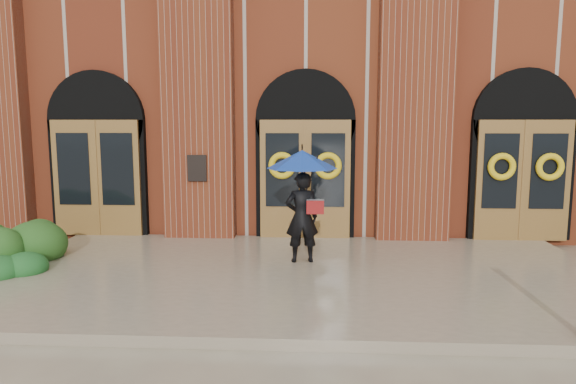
{
  "coord_description": "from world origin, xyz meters",
  "views": [
    {
      "loc": [
        0.23,
        -8.06,
        2.62
      ],
      "look_at": [
        -0.27,
        1.0,
        1.37
      ],
      "focal_mm": 32.0,
      "sensor_mm": 36.0,
      "label": 1
    }
  ],
  "objects": [
    {
      "name": "ground",
      "position": [
        0.0,
        0.0,
        0.0
      ],
      "size": [
        90.0,
        90.0,
        0.0
      ],
      "primitive_type": "plane",
      "color": "tan",
      "rests_on": "ground"
    },
    {
      "name": "landing",
      "position": [
        0.0,
        0.15,
        0.07
      ],
      "size": [
        10.0,
        5.3,
        0.15
      ],
      "primitive_type": "cube",
      "color": "gray",
      "rests_on": "ground"
    },
    {
      "name": "church_building",
      "position": [
        0.0,
        8.78,
        3.5
      ],
      "size": [
        16.2,
        12.53,
        7.0
      ],
      "color": "#642A15",
      "rests_on": "ground"
    },
    {
      "name": "man_with_umbrella",
      "position": [
        -0.01,
        0.79,
        1.53
      ],
      "size": [
        1.43,
        1.43,
        1.98
      ],
      "rotation": [
        0.0,
        0.0,
        3.31
      ],
      "color": "black",
      "rests_on": "landing"
    }
  ]
}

